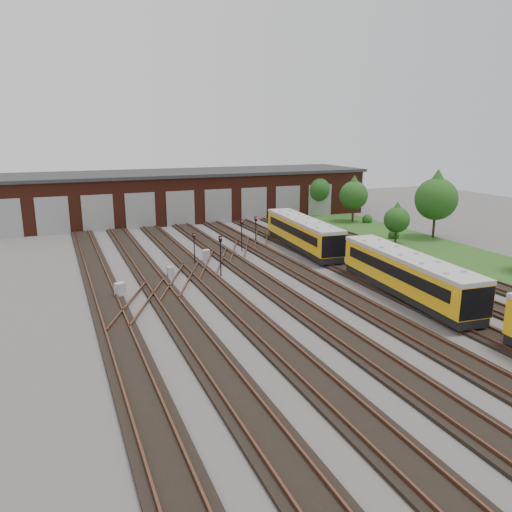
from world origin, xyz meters
name	(u,v)px	position (x,y,z in m)	size (l,w,h in m)	color
ground	(334,310)	(0.00, 0.00, 0.00)	(120.00, 120.00, 0.00)	#4A4745
track_network	(328,306)	(-0.17, 0.59, 0.11)	(30.40, 70.00, 0.33)	black
maintenance_shed	(184,194)	(-0.01, 39.97, 3.20)	(51.00, 12.50, 6.35)	#511F14
grass_verge	(447,252)	(19.00, 10.00, 0.03)	(8.00, 55.00, 0.05)	#25511B
metro_train	(407,274)	(6.00, 0.16, 1.81)	(3.63, 46.13, 2.89)	black
signal_mast_0	(221,251)	(-4.52, 10.51, 2.16)	(0.26, 0.24, 3.41)	black
signal_mast_1	(242,231)	(0.19, 18.03, 2.03)	(0.25, 0.23, 3.19)	black
signal_mast_2	(194,245)	(-5.61, 14.61, 1.86)	(0.22, 0.21, 2.93)	black
signal_mast_3	(256,226)	(3.01, 21.22, 1.84)	(0.26, 0.24, 2.85)	black
relay_cabinet_0	(170,272)	(-8.43, 11.89, 0.43)	(0.52, 0.43, 0.86)	#A6A9AC
relay_cabinet_1	(120,290)	(-12.96, 8.08, 0.55)	(0.66, 0.55, 1.10)	#A6A9AC
relay_cabinet_2	(206,255)	(-4.18, 15.80, 0.52)	(0.63, 0.52, 1.05)	#A6A9AC
relay_cabinet_3	(321,239)	(9.16, 18.04, 0.50)	(0.60, 0.50, 1.01)	#A6A9AC
relay_cabinet_4	(312,229)	(10.83, 23.02, 0.55)	(0.66, 0.55, 1.10)	#A6A9AC
tree_0	(316,186)	(17.94, 35.00, 4.12)	(3.87, 3.87, 6.42)	black
tree_1	(354,192)	(19.66, 28.05, 3.95)	(3.71, 3.71, 6.15)	black
tree_2	(437,194)	(22.38, 15.91, 4.94)	(4.64, 4.64, 7.69)	black
tree_3	(397,217)	(16.62, 15.13, 2.90)	(2.72, 2.72, 4.52)	black
bush_1	(394,233)	(18.02, 17.24, 0.62)	(1.23, 1.23, 1.23)	#174914
bush_2	(367,218)	(21.07, 26.73, 0.66)	(1.31, 1.31, 1.31)	#174914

